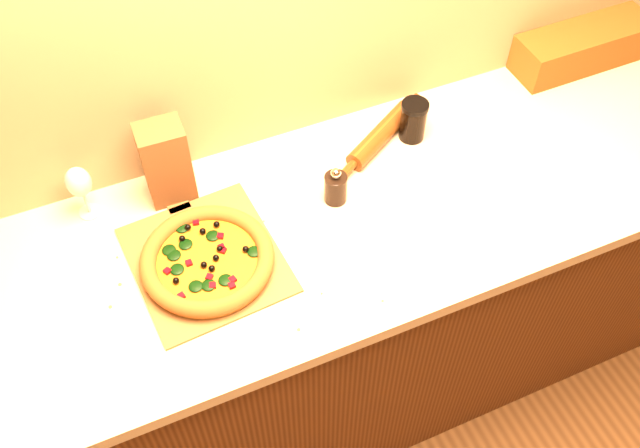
% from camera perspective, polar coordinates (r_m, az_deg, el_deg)
% --- Properties ---
extents(cabinet, '(2.80, 0.65, 0.86)m').
position_cam_1_polar(cabinet, '(2.16, 0.86, -7.33)').
color(cabinet, '#45230E').
rests_on(cabinet, ground).
extents(countertop, '(2.84, 0.68, 0.04)m').
position_cam_1_polar(countertop, '(1.79, 1.03, 0.13)').
color(countertop, beige).
rests_on(countertop, cabinet).
extents(pizza_peel, '(0.36, 0.51, 0.01)m').
position_cam_1_polar(pizza_peel, '(1.72, -9.28, -2.47)').
color(pizza_peel, brown).
rests_on(pizza_peel, countertop).
extents(pizza, '(0.31, 0.31, 0.04)m').
position_cam_1_polar(pizza, '(1.68, -8.99, -2.86)').
color(pizza, '#BF802F').
rests_on(pizza, pizza_peel).
extents(pepper_grinder, '(0.06, 0.06, 0.11)m').
position_cam_1_polar(pepper_grinder, '(1.78, 1.25, 2.96)').
color(pepper_grinder, black).
rests_on(pepper_grinder, countertop).
extents(rolling_pin, '(0.34, 0.21, 0.05)m').
position_cam_1_polar(rolling_pin, '(1.94, 4.89, 7.13)').
color(rolling_pin, '#56240E').
rests_on(rolling_pin, countertop).
extents(bread_bag, '(0.42, 0.14, 0.12)m').
position_cam_1_polar(bread_bag, '(2.30, 20.31, 13.18)').
color(bread_bag, '#613612').
rests_on(bread_bag, countertop).
extents(wine_glass, '(0.06, 0.06, 0.15)m').
position_cam_1_polar(wine_glass, '(1.79, -18.74, 3.12)').
color(wine_glass, silver).
rests_on(wine_glass, countertop).
extents(paper_bag, '(0.12, 0.09, 0.22)m').
position_cam_1_polar(paper_bag, '(1.78, -12.22, 4.83)').
color(paper_bag, brown).
rests_on(paper_bag, countertop).
extents(dark_jar, '(0.07, 0.07, 0.12)m').
position_cam_1_polar(dark_jar, '(1.94, 7.47, 8.22)').
color(dark_jar, black).
rests_on(dark_jar, countertop).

